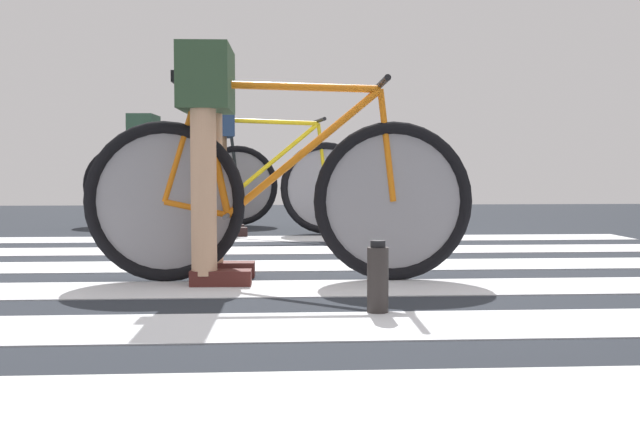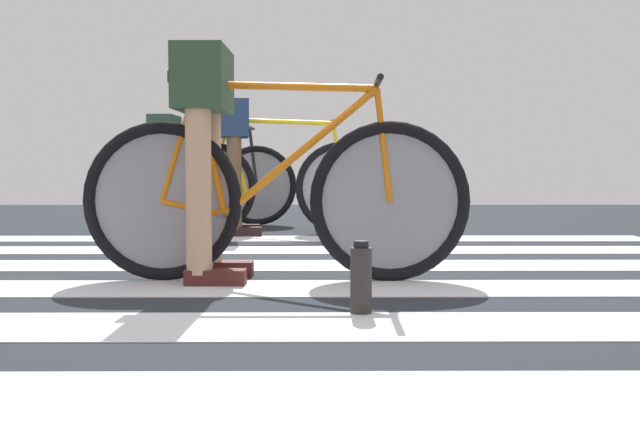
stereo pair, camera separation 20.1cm
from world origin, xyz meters
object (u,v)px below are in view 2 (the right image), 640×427
bicycle_1_of_3 (275,195)px  cyclist_1_of_3 (205,131)px  bicycle_3_of_3 (200,182)px  bicycle_2_of_3 (275,185)px  cyclist_2_of_3 (234,148)px  water_bottle (361,279)px  cyclist_3_of_3 (165,154)px

bicycle_1_of_3 → cyclist_1_of_3: size_ratio=1.67×
cyclist_1_of_3 → bicycle_3_of_3: (-0.55, 3.39, -0.29)m
cyclist_1_of_3 → bicycle_2_of_3: bearing=87.1°
cyclist_1_of_3 → cyclist_2_of_3: bearing=94.5°
cyclist_2_of_3 → water_bottle: cyclist_2_of_3 is taller
bicycle_1_of_3 → bicycle_3_of_3: 3.50m
bicycle_1_of_3 → cyclist_3_of_3: (-1.17, 3.41, 0.25)m
bicycle_3_of_3 → bicycle_2_of_3: bearing=-50.6°
bicycle_1_of_3 → cyclist_3_of_3: size_ratio=1.76×
bicycle_2_of_3 → cyclist_3_of_3: size_ratio=1.75×
bicycle_3_of_3 → cyclist_3_of_3: bearing=-180.0°
bicycle_1_of_3 → bicycle_3_of_3: size_ratio=1.00×
water_bottle → cyclist_1_of_3: bearing=129.9°
bicycle_1_of_3 → bicycle_3_of_3: (-0.86, 3.39, 0.00)m
cyclist_1_of_3 → bicycle_3_of_3: size_ratio=0.60×
bicycle_3_of_3 → cyclist_3_of_3: (-0.31, 0.01, 0.25)m
cyclist_3_of_3 → water_bottle: bearing=-67.5°
cyclist_1_of_3 → bicycle_3_of_3: cyclist_1_of_3 is taller
cyclist_1_of_3 → cyclist_2_of_3: 2.37m
bicycle_3_of_3 → water_bottle: bicycle_3_of_3 is taller
cyclist_2_of_3 → water_bottle: bearing=-83.2°
cyclist_1_of_3 → cyclist_3_of_3: (-0.86, 3.40, -0.03)m
bicycle_1_of_3 → cyclist_3_of_3: bearing=110.4°
bicycle_2_of_3 → cyclist_3_of_3: (-1.04, 1.00, 0.25)m
water_bottle → bicycle_1_of_3: bearing=113.8°
bicycle_1_of_3 → bicycle_2_of_3: bearing=94.5°
bicycle_3_of_3 → water_bottle: 4.34m
cyclist_1_of_3 → cyclist_2_of_3: cyclist_1_of_3 is taller
bicycle_1_of_3 → cyclist_1_of_3: 0.42m
cyclist_1_of_3 → cyclist_3_of_3: size_ratio=1.05×
cyclist_2_of_3 → cyclist_3_of_3: cyclist_2_of_3 is taller
bicycle_3_of_3 → cyclist_2_of_3: bearing=-64.8°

